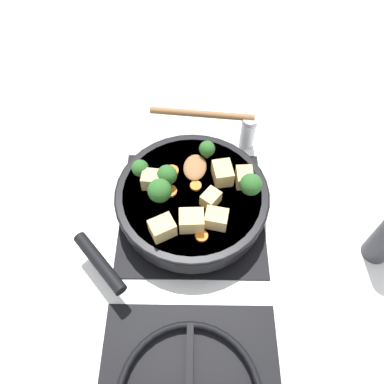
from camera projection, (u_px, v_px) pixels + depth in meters
name	position (u px, v px, depth m)	size (l,w,h in m)	color
ground_plane	(192.00, 212.00, 0.82)	(2.40, 2.40, 0.00)	white
front_burner_grate	(192.00, 209.00, 0.81)	(0.31, 0.31, 0.03)	black
skillet_pan	(191.00, 199.00, 0.77)	(0.38, 0.37, 0.05)	black
wooden_spoon	(199.00, 135.00, 0.83)	(0.24, 0.21, 0.02)	olive
tofu_cube_center_large	(244.00, 177.00, 0.75)	(0.04, 0.03, 0.03)	#DBB770
tofu_cube_near_handle	(162.00, 228.00, 0.69)	(0.04, 0.04, 0.04)	#DBB770
tofu_cube_east_chunk	(153.00, 180.00, 0.75)	(0.04, 0.03, 0.03)	#DBB770
tofu_cube_west_chunk	(223.00, 173.00, 0.76)	(0.05, 0.04, 0.04)	#DBB770
tofu_cube_back_piece	(191.00, 221.00, 0.70)	(0.05, 0.04, 0.04)	#DBB770
tofu_cube_front_piece	(216.00, 219.00, 0.70)	(0.04, 0.03, 0.03)	#DBB770
tofu_cube_mid_small	(211.00, 199.00, 0.73)	(0.04, 0.03, 0.03)	#DBB770
broccoli_floret_near_spoon	(251.00, 185.00, 0.73)	(0.04, 0.04, 0.05)	#709956
broccoli_floret_center_top	(167.00, 175.00, 0.74)	(0.04, 0.04, 0.05)	#709956
broccoli_floret_east_rim	(160.00, 191.00, 0.72)	(0.05, 0.05, 0.05)	#709956
broccoli_floret_west_rim	(207.00, 149.00, 0.78)	(0.03, 0.03, 0.04)	#709956
broccoli_floret_north_edge	(140.00, 168.00, 0.76)	(0.03, 0.03, 0.04)	#709956
carrot_slice_orange_thin	(172.00, 171.00, 0.78)	(0.03, 0.03, 0.01)	orange
carrot_slice_near_center	(196.00, 186.00, 0.76)	(0.02, 0.02, 0.01)	orange
carrot_slice_edge_slice	(202.00, 236.00, 0.70)	(0.02, 0.02, 0.01)	orange
carrot_slice_under_broccoli	(170.00, 191.00, 0.75)	(0.03, 0.03, 0.01)	orange
salt_shaker	(248.00, 132.00, 0.89)	(0.04, 0.04, 0.09)	white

